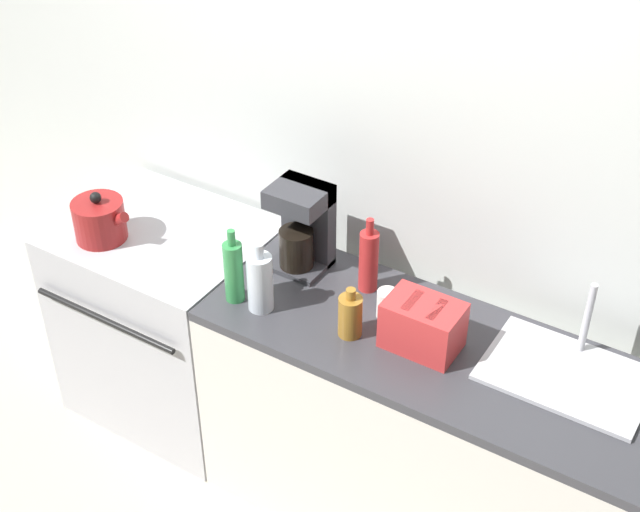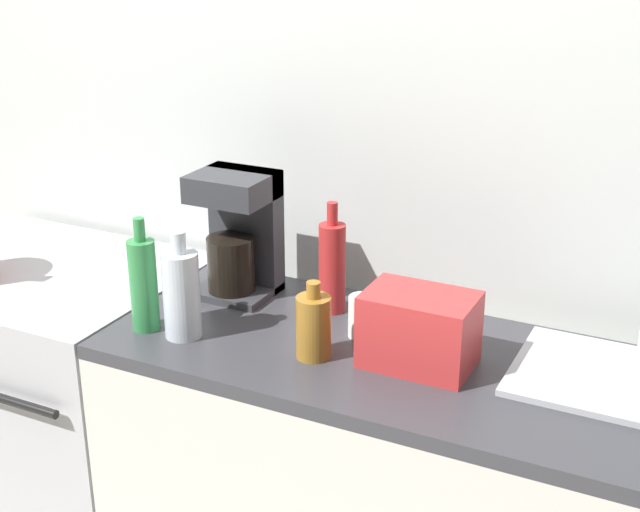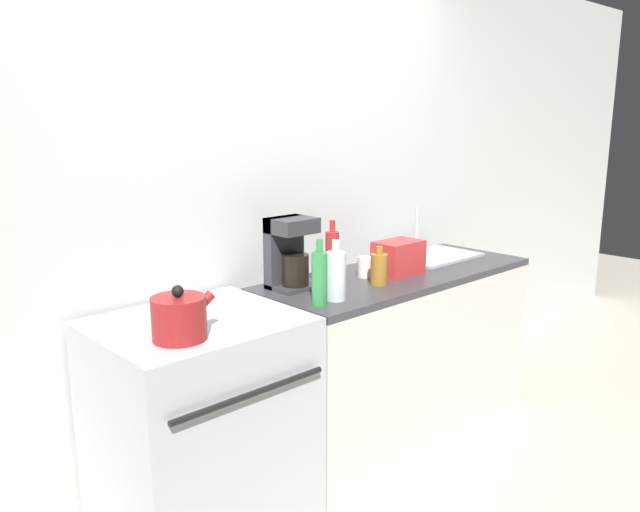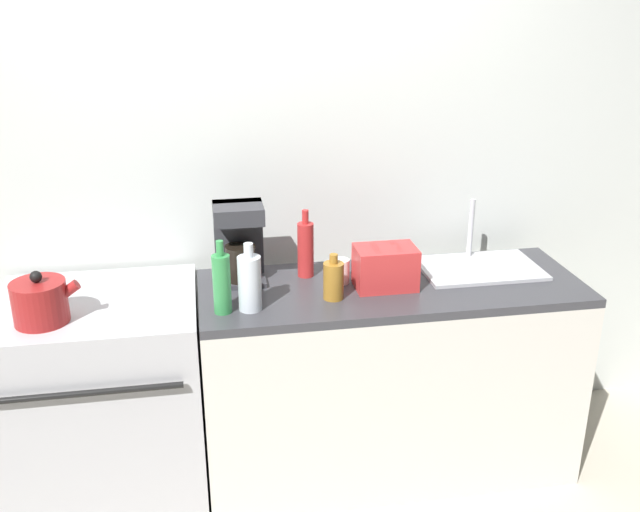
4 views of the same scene
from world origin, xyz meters
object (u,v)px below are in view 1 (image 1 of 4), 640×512
object	(u,v)px
coffee_maker	(302,224)
bottle_red	(369,260)
bottle_clear	(260,282)
toaster	(423,325)
bottle_amber	(350,315)
bottle_green	(234,271)
cup_white	(387,304)
stove	(171,317)
kettle	(100,220)

from	to	relation	value
coffee_maker	bottle_red	distance (m)	0.28
bottle_clear	toaster	bearing A→B (deg)	11.75
bottle_amber	bottle_red	size ratio (longest dim) A/B	0.64
toaster	bottle_red	distance (m)	0.35
toaster	bottle_green	world-z (taller)	bottle_green
bottle_green	bottle_red	world-z (taller)	bottle_red
bottle_amber	coffee_maker	bearing A→B (deg)	144.34
coffee_maker	cup_white	xyz separation A→B (m)	(0.41, -0.10, -0.12)
stove	cup_white	xyz separation A→B (m)	(1.00, 0.02, 0.49)
kettle	cup_white	xyz separation A→B (m)	(1.16, 0.17, -0.03)
bottle_green	bottle_amber	bearing A→B (deg)	6.66
toaster	bottle_amber	xyz separation A→B (m)	(-0.23, -0.07, -0.01)
coffee_maker	bottle_clear	distance (m)	0.30
stove	bottle_clear	xyz separation A→B (m)	(0.60, -0.18, 0.55)
toaster	bottle_clear	bearing A→B (deg)	-168.25
toaster	bottle_red	bearing A→B (deg)	149.87
bottle_green	bottle_amber	distance (m)	0.44
bottle_amber	cup_white	distance (m)	0.16
bottle_green	stove	bearing A→B (deg)	159.84
kettle	toaster	xyz separation A→B (m)	(1.33, 0.09, 0.01)
kettle	bottle_amber	size ratio (longest dim) A/B	1.33
coffee_maker	bottle_green	xyz separation A→B (m)	(-0.09, -0.30, -0.05)
kettle	bottle_amber	world-z (taller)	kettle
stove	coffee_maker	distance (m)	0.85
toaster	bottle_green	distance (m)	0.68
stove	bottle_amber	distance (m)	1.08
stove	kettle	xyz separation A→B (m)	(-0.16, -0.15, 0.52)
bottle_green	coffee_maker	bearing A→B (deg)	73.76
coffee_maker	bottle_clear	size ratio (longest dim) A/B	1.25
bottle_clear	bottle_red	xyz separation A→B (m)	(0.26, 0.29, 0.01)
kettle	bottle_amber	xyz separation A→B (m)	(1.10, 0.02, -0.00)
stove	bottle_red	distance (m)	1.04
stove	cup_white	distance (m)	1.11
bottle_clear	cup_white	bearing A→B (deg)	26.14
bottle_green	cup_white	bearing A→B (deg)	21.89
bottle_red	bottle_clear	bearing A→B (deg)	-131.64
kettle	coffee_maker	xyz separation A→B (m)	(0.75, 0.27, 0.09)
kettle	bottle_red	xyz separation A→B (m)	(1.03, 0.27, 0.04)
cup_white	bottle_amber	bearing A→B (deg)	-111.81
bottle_green	bottle_amber	size ratio (longest dim) A/B	1.54
coffee_maker	cup_white	size ratio (longest dim) A/B	3.26
bottle_clear	bottle_green	bearing A→B (deg)	-175.95
cup_white	kettle	bearing A→B (deg)	-171.73
bottle_clear	bottle_amber	bearing A→B (deg)	7.48
kettle	stove	bearing A→B (deg)	43.27
kettle	bottle_green	bearing A→B (deg)	-2.72
coffee_maker	bottle_clear	bearing A→B (deg)	-86.62
stove	cup_white	size ratio (longest dim) A/B	8.66
stove	coffee_maker	xyz separation A→B (m)	(0.59, 0.12, 0.61)
toaster	stove	bearing A→B (deg)	177.11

